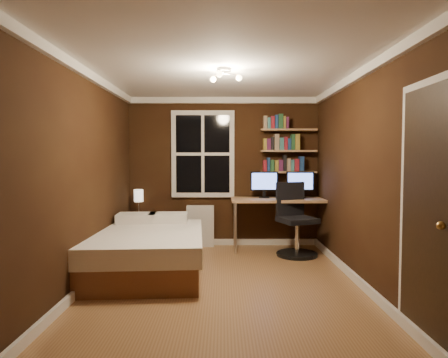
{
  "coord_description": "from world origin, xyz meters",
  "views": [
    {
      "loc": [
        -0.01,
        -4.68,
        1.48
      ],
      "look_at": [
        0.0,
        0.45,
        1.21
      ],
      "focal_mm": 32.0,
      "sensor_mm": 36.0,
      "label": 1
    }
  ],
  "objects_px": {
    "nightstand": "(139,232)",
    "office_chair": "(295,227)",
    "bedside_lamp": "(139,203)",
    "monitor_right": "(300,185)",
    "bed": "(146,250)",
    "radiator": "(200,226)",
    "desk": "(285,202)",
    "monitor_left": "(264,185)",
    "desk_lamp": "(333,186)"
  },
  "relations": [
    {
      "from": "desk",
      "to": "office_chair",
      "type": "bearing_deg",
      "value": -77.23
    },
    {
      "from": "bed",
      "to": "monitor_right",
      "type": "xyz_separation_m",
      "value": [
        2.26,
        1.41,
        0.76
      ]
    },
    {
      "from": "office_chair",
      "to": "monitor_right",
      "type": "bearing_deg",
      "value": 51.46
    },
    {
      "from": "bedside_lamp",
      "to": "monitor_right",
      "type": "height_order",
      "value": "monitor_right"
    },
    {
      "from": "nightstand",
      "to": "bedside_lamp",
      "type": "relative_size",
      "value": 1.22
    },
    {
      "from": "bedside_lamp",
      "to": "office_chair",
      "type": "bearing_deg",
      "value": -11.24
    },
    {
      "from": "bed",
      "to": "desk",
      "type": "bearing_deg",
      "value": 29.89
    },
    {
      "from": "nightstand",
      "to": "bed",
      "type": "bearing_deg",
      "value": -58.63
    },
    {
      "from": "bedside_lamp",
      "to": "office_chair",
      "type": "xyz_separation_m",
      "value": [
        2.49,
        -0.5,
        -0.31
      ]
    },
    {
      "from": "monitor_left",
      "to": "monitor_right",
      "type": "xyz_separation_m",
      "value": [
        0.59,
        0.0,
        0.0
      ]
    },
    {
      "from": "nightstand",
      "to": "bedside_lamp",
      "type": "height_order",
      "value": "bedside_lamp"
    },
    {
      "from": "monitor_left",
      "to": "office_chair",
      "type": "distance_m",
      "value": 0.89
    },
    {
      "from": "bedside_lamp",
      "to": "desk_lamp",
      "type": "height_order",
      "value": "desk_lamp"
    },
    {
      "from": "nightstand",
      "to": "radiator",
      "type": "xyz_separation_m",
      "value": [
        1.01,
        0.13,
        0.08
      ]
    },
    {
      "from": "nightstand",
      "to": "office_chair",
      "type": "height_order",
      "value": "office_chair"
    },
    {
      "from": "bed",
      "to": "desk_lamp",
      "type": "height_order",
      "value": "desk_lamp"
    },
    {
      "from": "monitor_left",
      "to": "radiator",
      "type": "bearing_deg",
      "value": 172.41
    },
    {
      "from": "bedside_lamp",
      "to": "nightstand",
      "type": "bearing_deg",
      "value": 0.0
    },
    {
      "from": "nightstand",
      "to": "monitor_right",
      "type": "xyz_separation_m",
      "value": [
        2.65,
        -0.01,
        0.78
      ]
    },
    {
      "from": "nightstand",
      "to": "office_chair",
      "type": "xyz_separation_m",
      "value": [
        2.49,
        -0.5,
        0.17
      ]
    },
    {
      "from": "nightstand",
      "to": "bedside_lamp",
      "type": "xyz_separation_m",
      "value": [
        0.0,
        0.0,
        0.48
      ]
    },
    {
      "from": "bed",
      "to": "nightstand",
      "type": "relative_size",
      "value": 3.88
    },
    {
      "from": "radiator",
      "to": "desk",
      "type": "xyz_separation_m",
      "value": [
        1.39,
        -0.23,
        0.43
      ]
    },
    {
      "from": "bedside_lamp",
      "to": "monitor_left",
      "type": "distance_m",
      "value": 2.08
    },
    {
      "from": "desk_lamp",
      "to": "bed",
      "type": "bearing_deg",
      "value": -157.3
    },
    {
      "from": "nightstand",
      "to": "radiator",
      "type": "relative_size",
      "value": 0.78
    },
    {
      "from": "monitor_right",
      "to": "desk_lamp",
      "type": "height_order",
      "value": "desk_lamp"
    },
    {
      "from": "bed",
      "to": "nightstand",
      "type": "distance_m",
      "value": 1.48
    },
    {
      "from": "bedside_lamp",
      "to": "desk",
      "type": "xyz_separation_m",
      "value": [
        2.4,
        -0.1,
        0.02
      ]
    },
    {
      "from": "monitor_left",
      "to": "office_chair",
      "type": "relative_size",
      "value": 0.41
    },
    {
      "from": "desk_lamp",
      "to": "nightstand",
      "type": "bearing_deg",
      "value": 174.82
    },
    {
      "from": "monitor_left",
      "to": "desk_lamp",
      "type": "xyz_separation_m",
      "value": [
        1.06,
        -0.27,
        0.0
      ]
    },
    {
      "from": "nightstand",
      "to": "desk_lamp",
      "type": "height_order",
      "value": "desk_lamp"
    },
    {
      "from": "monitor_left",
      "to": "office_chair",
      "type": "xyz_separation_m",
      "value": [
        0.43,
        -0.48,
        -0.61
      ]
    },
    {
      "from": "monitor_left",
      "to": "monitor_right",
      "type": "relative_size",
      "value": 1.0
    },
    {
      "from": "desk",
      "to": "monitor_right",
      "type": "bearing_deg",
      "value": 19.14
    },
    {
      "from": "nightstand",
      "to": "desk",
      "type": "relative_size",
      "value": 0.3
    },
    {
      "from": "desk",
      "to": "desk_lamp",
      "type": "height_order",
      "value": "desk_lamp"
    },
    {
      "from": "nightstand",
      "to": "desk_lamp",
      "type": "relative_size",
      "value": 1.21
    },
    {
      "from": "radiator",
      "to": "monitor_left",
      "type": "height_order",
      "value": "monitor_left"
    },
    {
      "from": "bed",
      "to": "nightstand",
      "type": "xyz_separation_m",
      "value": [
        -0.4,
        1.42,
        -0.02
      ]
    },
    {
      "from": "bed",
      "to": "bedside_lamp",
      "type": "relative_size",
      "value": 4.75
    },
    {
      "from": "nightstand",
      "to": "office_chair",
      "type": "relative_size",
      "value": 0.48
    },
    {
      "from": "desk_lamp",
      "to": "office_chair",
      "type": "height_order",
      "value": "desk_lamp"
    },
    {
      "from": "radiator",
      "to": "desk_lamp",
      "type": "xyz_separation_m",
      "value": [
        2.11,
        -0.41,
        0.71
      ]
    },
    {
      "from": "bedside_lamp",
      "to": "radiator",
      "type": "relative_size",
      "value": 0.63
    },
    {
      "from": "bed",
      "to": "monitor_left",
      "type": "relative_size",
      "value": 4.53
    },
    {
      "from": "office_chair",
      "to": "bed",
      "type": "bearing_deg",
      "value": -176.12
    },
    {
      "from": "nightstand",
      "to": "monitor_left",
      "type": "bearing_deg",
      "value": 15.53
    },
    {
      "from": "radiator",
      "to": "office_chair",
      "type": "relative_size",
      "value": 0.62
    }
  ]
}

